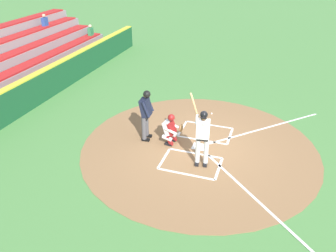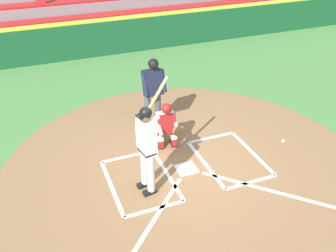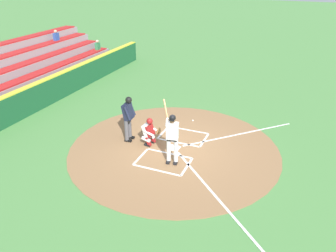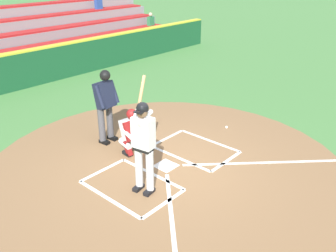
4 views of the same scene
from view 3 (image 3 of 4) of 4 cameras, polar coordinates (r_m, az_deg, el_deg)
ground_plane at (r=12.76m, az=1.03°, el=-3.84°), size 120.00×120.00×0.00m
dirt_circle at (r=12.76m, az=1.03°, el=-3.82°), size 8.00×8.00×0.01m
home_plate_and_chalk at (r=12.51m, az=4.80°, el=-4.54°), size 7.93×4.91×0.01m
batter at (r=11.34m, az=0.71°, el=-1.61°), size 0.87×0.84×2.13m
catcher at (r=12.78m, az=-3.18°, el=-0.83°), size 0.59×0.66×1.13m
plate_umpire at (r=12.95m, az=-6.87°, el=1.78°), size 0.60×0.44×1.86m
baseball at (r=14.93m, az=4.29°, el=0.95°), size 0.07×0.07×0.07m
backstop_wall at (r=16.47m, az=-24.06°, el=3.46°), size 22.00×0.36×1.31m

